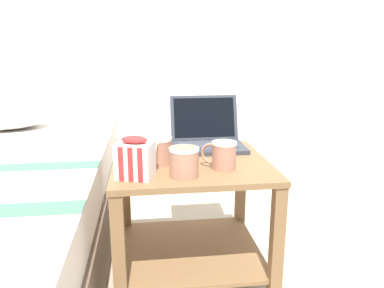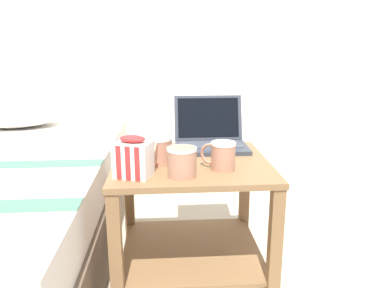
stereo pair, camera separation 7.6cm
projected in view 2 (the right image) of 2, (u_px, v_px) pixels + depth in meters
The scene contains 9 objects.
ground_plane at pixel (191, 277), 1.62m from camera, with size 8.00×8.00×0.00m, color tan.
back_wall at pixel (176, 9), 2.87m from camera, with size 8.00×0.05×2.50m.
bedside_table at pixel (191, 204), 1.54m from camera, with size 0.61×0.57×0.53m.
laptop at pixel (210, 137), 1.68m from camera, with size 0.31×0.28×0.22m.
mug_front_left at pixel (159, 149), 1.44m from camera, with size 0.10×0.15×0.10m.
mug_front_right at pixel (182, 160), 1.30m from camera, with size 0.10×0.15×0.10m.
mug_mid_center at pixel (222, 154), 1.37m from camera, with size 0.13×0.09×0.10m.
snack_bag at pixel (133, 158), 1.29m from camera, with size 0.14×0.13×0.15m.
cell_phone at pixel (153, 151), 1.61m from camera, with size 0.10×0.17×0.01m.
Camera 2 is at (-0.10, -1.42, 0.97)m, focal length 35.00 mm.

